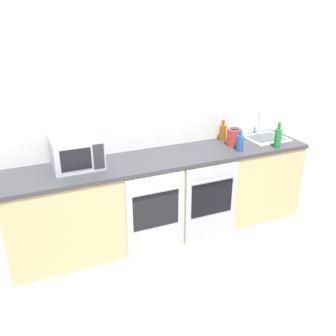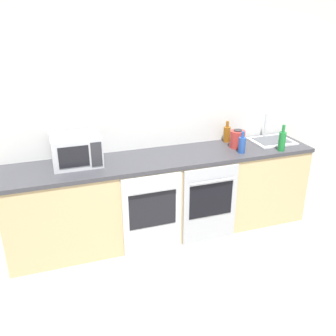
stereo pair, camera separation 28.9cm
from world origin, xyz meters
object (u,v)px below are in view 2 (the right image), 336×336
object	(u,v)px
oven_right	(210,205)
bottle_amber	(227,134)
bottle_blue	(242,144)
microwave	(76,150)
oven_left	(152,214)
bottle_green	(282,141)
kettle	(237,139)
sink	(271,140)

from	to	relation	value
oven_right	bottle_amber	bearing A→B (deg)	51.06
bottle_blue	microwave	bearing A→B (deg)	171.96
oven_left	oven_right	distance (m)	0.61
oven_left	bottle_green	bearing A→B (deg)	3.14
oven_left	kettle	bearing A→B (deg)	16.87
kettle	sink	xyz separation A→B (m)	(0.47, 0.05, -0.08)
oven_right	microwave	size ratio (longest dim) A/B	1.83
bottle_green	bottle_blue	size ratio (longest dim) A/B	1.22
oven_left	bottle_blue	distance (m)	1.17
oven_left	oven_right	bearing A→B (deg)	0.00
bottle_blue	kettle	distance (m)	0.17
bottle_blue	kettle	world-z (taller)	bottle_blue
bottle_amber	bottle_green	distance (m)	0.61
sink	oven_right	bearing A→B (deg)	-157.94
microwave	kettle	bearing A→B (deg)	-2.43
oven_right	kettle	xyz separation A→B (m)	(0.44, 0.32, 0.55)
kettle	sink	world-z (taller)	sink
oven_right	microwave	bearing A→B (deg)	162.44
oven_left	bottle_amber	distance (m)	1.29
oven_right	kettle	world-z (taller)	kettle
bottle_amber	bottle_blue	xyz separation A→B (m)	(-0.01, -0.37, -0.00)
microwave	bottle_amber	xyz separation A→B (m)	(1.66, 0.13, -0.05)
oven_left	bottle_green	world-z (taller)	bottle_green
bottle_amber	kettle	bearing A→B (deg)	-84.64
bottle_green	bottle_blue	xyz separation A→B (m)	(-0.43, 0.08, -0.02)
oven_left	bottle_amber	size ratio (longest dim) A/B	3.48
bottle_amber	kettle	distance (m)	0.21
oven_left	bottle_green	size ratio (longest dim) A/B	2.97
microwave	bottle_blue	world-z (taller)	microwave
microwave	bottle_amber	size ratio (longest dim) A/B	1.90
sink	bottle_amber	bearing A→B (deg)	162.09
oven_left	bottle_amber	xyz separation A→B (m)	(1.04, 0.52, 0.55)
bottle_amber	bottle_blue	bearing A→B (deg)	-92.34
microwave	bottle_green	size ratio (longest dim) A/B	1.62
bottle_green	kettle	bearing A→B (deg)	148.51
bottle_amber	bottle_green	xyz separation A→B (m)	(0.41, -0.45, 0.02)
oven_right	sink	bearing A→B (deg)	22.06
sink	microwave	bearing A→B (deg)	179.36
oven_left	sink	size ratio (longest dim) A/B	1.86
oven_left	bottle_blue	xyz separation A→B (m)	(1.02, 0.16, 0.55)
sink	oven_left	bearing A→B (deg)	-166.41
bottle_green	sink	size ratio (longest dim) A/B	0.62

